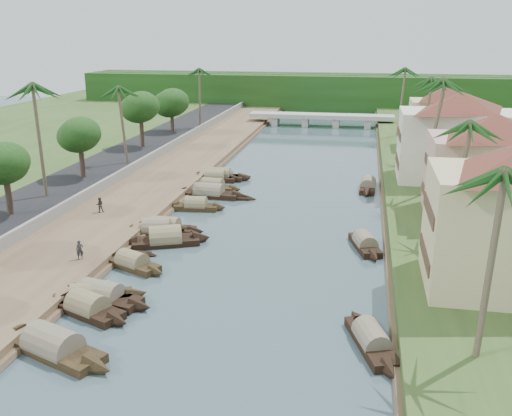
% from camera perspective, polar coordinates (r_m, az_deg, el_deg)
% --- Properties ---
extents(ground, '(220.00, 220.00, 0.00)m').
position_cam_1_polar(ground, '(44.75, -0.89, -6.33)').
color(ground, '#3B5058').
rests_on(ground, ground).
extents(left_bank, '(10.00, 180.00, 0.80)m').
position_cam_1_polar(left_bank, '(67.21, -10.88, 1.86)').
color(left_bank, brown).
rests_on(left_bank, ground).
extents(right_bank, '(16.00, 180.00, 1.20)m').
position_cam_1_polar(right_bank, '(63.50, 19.99, 0.38)').
color(right_bank, '#2A481C').
rests_on(right_bank, ground).
extents(road, '(8.00, 180.00, 1.40)m').
position_cam_1_polar(road, '(70.66, -17.33, 2.38)').
color(road, black).
rests_on(road, ground).
extents(retaining_wall, '(0.40, 180.00, 1.10)m').
position_cam_1_polar(retaining_wall, '(68.61, -14.19, 2.77)').
color(retaining_wall, slate).
rests_on(retaining_wall, left_bank).
extents(treeline, '(120.00, 14.00, 8.00)m').
position_cam_1_polar(treeline, '(141.09, 7.47, 11.48)').
color(treeline, '#18350E').
rests_on(treeline, ground).
extents(bridge, '(28.00, 4.00, 2.40)m').
position_cam_1_polar(bridge, '(113.62, 6.52, 8.98)').
color(bridge, '#9F9F95').
rests_on(bridge, ground).
extents(building_mid, '(14.11, 14.11, 9.70)m').
position_cam_1_polar(building_mid, '(56.64, 22.44, 3.95)').
color(building_mid, '#CDA091').
rests_on(building_mid, right_bank).
extents(building_far, '(15.59, 15.59, 10.20)m').
position_cam_1_polar(building_far, '(69.94, 19.51, 6.80)').
color(building_far, silver).
rests_on(building_far, right_bank).
extents(building_distant, '(12.62, 12.62, 9.20)m').
position_cam_1_polar(building_distant, '(89.73, 18.34, 8.71)').
color(building_distant, '#C2BC82').
rests_on(building_distant, right_bank).
extents(sampan_0, '(9.52, 5.17, 2.45)m').
position_cam_1_polar(sampan_0, '(35.95, -19.60, -12.96)').
color(sampan_0, black).
rests_on(sampan_0, ground).
extents(sampan_1, '(7.48, 4.43, 2.21)m').
position_cam_1_polar(sampan_1, '(39.80, -16.46, -9.59)').
color(sampan_1, black).
rests_on(sampan_1, ground).
extents(sampan_2, '(7.78, 4.60, 2.08)m').
position_cam_1_polar(sampan_2, '(41.29, -16.17, -8.55)').
color(sampan_2, black).
rests_on(sampan_2, ground).
extents(sampan_3, '(8.45, 3.51, 2.23)m').
position_cam_1_polar(sampan_3, '(41.18, -15.21, -8.53)').
color(sampan_3, black).
rests_on(sampan_3, ground).
extents(sampan_4, '(6.83, 4.19, 1.98)m').
position_cam_1_polar(sampan_4, '(46.19, -12.26, -5.42)').
color(sampan_4, black).
rests_on(sampan_4, ground).
extents(sampan_5, '(8.29, 5.05, 2.56)m').
position_cam_1_polar(sampan_5, '(50.62, -9.05, -3.17)').
color(sampan_5, black).
rests_on(sampan_5, ground).
extents(sampan_6, '(7.57, 3.28, 2.21)m').
position_cam_1_polar(sampan_6, '(53.31, -9.94, -2.16)').
color(sampan_6, black).
rests_on(sampan_6, ground).
extents(sampan_7, '(7.93, 2.08, 2.11)m').
position_cam_1_polar(sampan_7, '(53.73, -9.10, -1.96)').
color(sampan_7, black).
rests_on(sampan_7, ground).
extents(sampan_8, '(6.53, 2.07, 2.02)m').
position_cam_1_polar(sampan_8, '(59.96, -6.01, 0.20)').
color(sampan_8, black).
rests_on(sampan_8, ground).
extents(sampan_9, '(9.50, 2.41, 2.35)m').
position_cam_1_polar(sampan_9, '(64.51, -4.73, 1.48)').
color(sampan_9, black).
rests_on(sampan_9, ground).
extents(sampan_10, '(7.41, 2.46, 2.03)m').
position_cam_1_polar(sampan_10, '(67.31, -4.36, 2.15)').
color(sampan_10, black).
rests_on(sampan_10, ground).
extents(sampan_11, '(7.27, 2.05, 2.09)m').
position_cam_1_polar(sampan_11, '(71.25, -4.12, 3.01)').
color(sampan_11, black).
rests_on(sampan_11, ground).
extents(sampan_12, '(7.35, 3.07, 1.79)m').
position_cam_1_polar(sampan_12, '(72.00, -3.27, 3.17)').
color(sampan_12, black).
rests_on(sampan_12, ground).
extents(sampan_13, '(8.60, 2.25, 2.32)m').
position_cam_1_polar(sampan_13, '(71.92, -3.76, 3.16)').
color(sampan_13, black).
rests_on(sampan_13, ground).
extents(sampan_14, '(3.96, 7.99, 1.96)m').
position_cam_1_polar(sampan_14, '(35.28, 11.47, -12.87)').
color(sampan_14, black).
rests_on(sampan_14, ground).
extents(sampan_15, '(3.42, 7.30, 1.96)m').
position_cam_1_polar(sampan_15, '(50.02, 10.84, -3.54)').
color(sampan_15, black).
rests_on(sampan_15, ground).
extents(sampan_16, '(1.95, 8.33, 2.04)m').
position_cam_1_polar(sampan_16, '(68.81, 11.12, 2.21)').
color(sampan_16, black).
rests_on(sampan_16, ground).
extents(canoe_1, '(4.72, 0.85, 0.76)m').
position_cam_1_polar(canoe_1, '(49.03, -12.41, -4.46)').
color(canoe_1, black).
rests_on(canoe_1, ground).
extents(canoe_2, '(6.32, 1.37, 0.91)m').
position_cam_1_polar(canoe_2, '(63.54, -2.73, 0.97)').
color(canoe_2, black).
rests_on(canoe_2, ground).
extents(palm_0, '(3.20, 3.20, 11.71)m').
position_cam_1_polar(palm_0, '(30.21, 23.24, 2.83)').
color(palm_0, brown).
rests_on(palm_0, ground).
extents(palm_1, '(3.20, 3.20, 11.28)m').
position_cam_1_polar(palm_1, '(48.43, 19.93, 7.69)').
color(palm_1, brown).
rests_on(palm_1, ground).
extents(palm_2, '(3.20, 3.20, 13.51)m').
position_cam_1_polar(palm_2, '(61.24, 17.35, 11.78)').
color(palm_2, brown).
rests_on(palm_2, ground).
extents(palm_3, '(3.20, 3.20, 12.34)m').
position_cam_1_polar(palm_3, '(78.52, 16.71, 12.06)').
color(palm_3, brown).
rests_on(palm_3, ground).
extents(palm_5, '(3.20, 3.20, 12.95)m').
position_cam_1_polar(palm_5, '(61.69, -21.32, 11.10)').
color(palm_5, brown).
rests_on(palm_5, ground).
extents(palm_6, '(3.20, 3.20, 11.24)m').
position_cam_1_polar(palm_6, '(75.35, -13.30, 11.46)').
color(palm_6, brown).
rests_on(palm_6, ground).
extents(palm_7, '(3.20, 3.20, 12.40)m').
position_cam_1_polar(palm_7, '(97.45, 14.46, 13.14)').
color(palm_7, brown).
rests_on(palm_7, ground).
extents(palm_8, '(3.20, 3.20, 11.65)m').
position_cam_1_polar(palm_8, '(102.63, -5.74, 13.48)').
color(palm_8, brown).
rests_on(palm_8, ground).
extents(tree_2, '(4.44, 4.44, 6.70)m').
position_cam_1_polar(tree_2, '(57.43, -23.86, 4.00)').
color(tree_2, '#4A372A').
rests_on(tree_2, ground).
extents(tree_3, '(4.64, 4.64, 6.93)m').
position_cam_1_polar(tree_3, '(69.60, -17.23, 6.93)').
color(tree_3, '#4A372A').
rests_on(tree_3, ground).
extents(tree_4, '(5.19, 5.19, 7.98)m').
position_cam_1_polar(tree_4, '(86.37, -11.49, 9.78)').
color(tree_4, '#4A372A').
rests_on(tree_4, ground).
extents(tree_5, '(5.52, 5.52, 7.11)m').
position_cam_1_polar(tree_5, '(99.31, -8.46, 10.31)').
color(tree_5, '#4A372A').
rests_on(tree_5, ground).
extents(tree_6, '(4.44, 4.44, 6.95)m').
position_cam_1_polar(tree_6, '(74.17, 22.98, 6.85)').
color(tree_6, '#4A372A').
rests_on(tree_6, ground).
extents(person_near, '(0.68, 0.62, 1.55)m').
position_cam_1_polar(person_near, '(46.71, -17.21, -4.02)').
color(person_near, '#27272E').
rests_on(person_near, left_bank).
extents(person_far, '(0.91, 0.84, 1.51)m').
position_cam_1_polar(person_far, '(58.21, -15.36, 0.32)').
color(person_far, '#372E26').
rests_on(person_far, left_bank).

